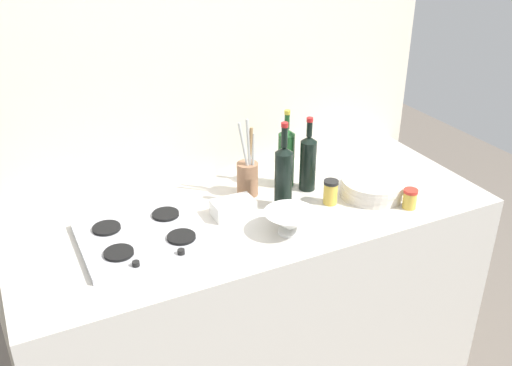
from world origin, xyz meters
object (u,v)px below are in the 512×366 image
at_px(wine_bottle_mid_left, 308,162).
at_px(mixing_bowl, 290,221).
at_px(wine_bottle_mid_right, 286,156).
at_px(plate_stack, 373,187).
at_px(wine_bottle_leftmost, 283,176).
at_px(condiment_jar_rear, 331,192).
at_px(stovetop_hob, 144,236).
at_px(utensil_crock, 248,176).
at_px(condiment_jar_front, 410,199).
at_px(butter_dish, 233,208).

xyz_separation_m(wine_bottle_mid_left, mixing_bowl, (-0.22, -0.26, -0.07)).
bearing_deg(wine_bottle_mid_right, plate_stack, -40.35).
relative_size(wine_bottle_leftmost, condiment_jar_rear, 3.56).
height_order(plate_stack, mixing_bowl, mixing_bowl).
relative_size(wine_bottle_mid_right, mixing_bowl, 1.76).
xyz_separation_m(stovetop_hob, condiment_jar_rear, (0.71, -0.07, 0.04)).
xyz_separation_m(stovetop_hob, utensil_crock, (0.46, 0.14, 0.07)).
bearing_deg(wine_bottle_leftmost, mixing_bowl, -110.85).
relative_size(wine_bottle_leftmost, condiment_jar_front, 4.47).
bearing_deg(condiment_jar_rear, butter_dish, 167.18).
distance_m(plate_stack, wine_bottle_mid_right, 0.36).
xyz_separation_m(stovetop_hob, butter_dish, (0.35, 0.02, 0.02)).
bearing_deg(plate_stack, wine_bottle_mid_left, 142.42).
xyz_separation_m(butter_dish, utensil_crock, (0.12, 0.12, 0.05)).
height_order(plate_stack, condiment_jar_front, condiment_jar_front).
bearing_deg(stovetop_hob, condiment_jar_front, -13.26).
bearing_deg(utensil_crock, butter_dish, -133.94).
bearing_deg(wine_bottle_leftmost, butter_dish, 170.13).
bearing_deg(condiment_jar_rear, wine_bottle_leftmost, 164.10).
height_order(mixing_bowl, condiment_jar_front, mixing_bowl).
xyz_separation_m(plate_stack, wine_bottle_mid_left, (-0.20, 0.16, 0.09)).
distance_m(wine_bottle_mid_right, mixing_bowl, 0.37).
distance_m(wine_bottle_mid_left, mixing_bowl, 0.35).
bearing_deg(butter_dish, condiment_jar_front, -21.63).
height_order(butter_dish, condiment_jar_front, condiment_jar_front).
relative_size(plate_stack, wine_bottle_mid_left, 0.83).
height_order(plate_stack, wine_bottle_mid_left, wine_bottle_mid_left).
bearing_deg(plate_stack, condiment_jar_rear, 175.28).
xyz_separation_m(wine_bottle_leftmost, condiment_jar_front, (0.43, -0.21, -0.09)).
relative_size(stovetop_hob, mixing_bowl, 2.35).
distance_m(wine_bottle_mid_left, butter_dish, 0.37).
height_order(wine_bottle_leftmost, utensil_crock, wine_bottle_leftmost).
distance_m(stovetop_hob, condiment_jar_front, 0.99).
height_order(mixing_bowl, utensil_crock, utensil_crock).
distance_m(plate_stack, condiment_jar_front, 0.16).
xyz_separation_m(wine_bottle_leftmost, wine_bottle_mid_right, (0.10, 0.16, -0.01)).
height_order(wine_bottle_mid_right, condiment_jar_rear, wine_bottle_mid_right).
xyz_separation_m(wine_bottle_leftmost, butter_dish, (-0.19, 0.03, -0.10)).
height_order(mixing_bowl, butter_dish, mixing_bowl).
height_order(wine_bottle_mid_right, utensil_crock, wine_bottle_mid_right).
distance_m(wine_bottle_leftmost, mixing_bowl, 0.20).
distance_m(wine_bottle_mid_left, utensil_crock, 0.24).
relative_size(wine_bottle_mid_right, butter_dish, 2.09).
bearing_deg(plate_stack, wine_bottle_leftmost, 169.72).
relative_size(mixing_bowl, condiment_jar_front, 2.37).
distance_m(plate_stack, utensil_crock, 0.49).
xyz_separation_m(butter_dish, condiment_jar_front, (0.62, -0.25, 0.01)).
bearing_deg(mixing_bowl, wine_bottle_mid_right, 63.46).
bearing_deg(condiment_jar_rear, stovetop_hob, 174.73).
xyz_separation_m(wine_bottle_mid_left, wine_bottle_mid_right, (-0.06, 0.07, 0.01)).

